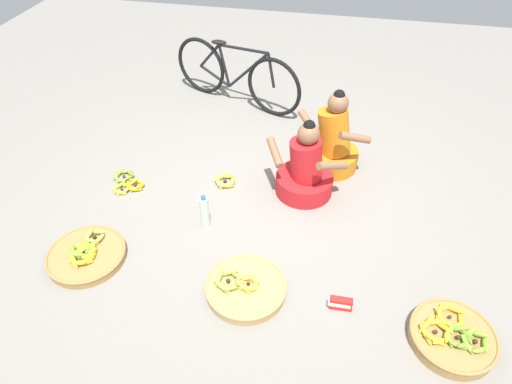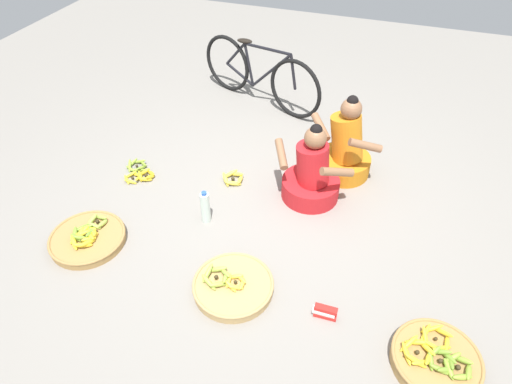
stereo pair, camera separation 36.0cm
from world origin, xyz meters
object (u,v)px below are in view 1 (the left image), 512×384
object	(u,v)px
bicycle_leaning	(236,75)
loose_bananas_near_bicycle	(128,182)
banana_basket_front_left	(453,337)
water_bottle	(205,212)
loose_bananas_near_vendor	(225,180)
vendor_woman_front	(305,171)
packet_carton_stack	(340,303)
banana_basket_front_center	(86,255)
vendor_woman_behind	(333,143)
banana_basket_mid_left	(245,287)

from	to	relation	value
bicycle_leaning	loose_bananas_near_bicycle	size ratio (longest dim) A/B	4.21
banana_basket_front_left	loose_bananas_near_bicycle	bearing A→B (deg)	158.42
water_bottle	bicycle_leaning	bearing A→B (deg)	96.36
loose_bananas_near_vendor	vendor_woman_front	bearing A→B (deg)	2.33
bicycle_leaning	packet_carton_stack	world-z (taller)	bicycle_leaning
banana_basket_front_center	water_bottle	size ratio (longest dim) A/B	1.93
vendor_woman_behind	loose_bananas_near_bicycle	bearing A→B (deg)	-159.63
vendor_woman_behind	loose_bananas_near_bicycle	world-z (taller)	vendor_woman_behind
loose_bananas_near_vendor	water_bottle	xyz separation A→B (m)	(-0.02, -0.57, 0.12)
water_bottle	packet_carton_stack	distance (m)	1.32
vendor_woman_behind	packet_carton_stack	xyz separation A→B (m)	(0.20, -1.66, -0.22)
banana_basket_mid_left	loose_bananas_near_bicycle	xyz separation A→B (m)	(-1.35, 0.97, -0.02)
vendor_woman_front	loose_bananas_near_bicycle	xyz separation A→B (m)	(-1.63, -0.24, -0.21)
bicycle_leaning	water_bottle	xyz separation A→B (m)	(0.23, -2.08, -0.21)
bicycle_leaning	packet_carton_stack	size ratio (longest dim) A/B	9.23
banana_basket_front_left	loose_bananas_near_bicycle	distance (m)	2.99
loose_bananas_near_vendor	water_bottle	size ratio (longest dim) A/B	0.76
banana_basket_front_left	vendor_woman_front	bearing A→B (deg)	130.69
banana_basket_mid_left	vendor_woman_behind	bearing A→B (deg)	73.62
loose_bananas_near_vendor	vendor_woman_behind	bearing A→B (deg)	26.63
vendor_woman_behind	packet_carton_stack	distance (m)	1.68
banana_basket_front_center	banana_basket_front_left	bearing A→B (deg)	-3.78
vendor_woman_front	banana_basket_front_center	size ratio (longest dim) A/B	1.24
packet_carton_stack	vendor_woman_behind	bearing A→B (deg)	96.93
water_bottle	banana_basket_mid_left	bearing A→B (deg)	-51.53
vendor_woman_behind	loose_bananas_near_vendor	bearing A→B (deg)	-153.37
water_bottle	packet_carton_stack	xyz separation A→B (m)	(1.17, -0.61, -0.11)
vendor_woman_front	bicycle_leaning	world-z (taller)	vendor_woman_front
loose_bananas_near_vendor	water_bottle	world-z (taller)	water_bottle
bicycle_leaning	packet_carton_stack	xyz separation A→B (m)	(1.40, -2.69, -0.31)
vendor_woman_behind	loose_bananas_near_vendor	xyz separation A→B (m)	(-0.95, -0.47, -0.23)
bicycle_leaning	vendor_woman_front	bearing A→B (deg)	-56.10
loose_bananas_near_vendor	loose_bananas_near_bicycle	distance (m)	0.91
loose_bananas_near_bicycle	packet_carton_stack	bearing A→B (deg)	-25.52
banana_basket_mid_left	vendor_woman_front	bearing A→B (deg)	77.09
vendor_woman_behind	water_bottle	bearing A→B (deg)	-132.71
banana_basket_front_left	packet_carton_stack	bearing A→B (deg)	170.39
banana_basket_mid_left	loose_bananas_near_bicycle	size ratio (longest dim) A/B	1.57
banana_basket_front_left	loose_bananas_near_bicycle	xyz separation A→B (m)	(-2.78, 1.10, -0.03)
banana_basket_front_left	loose_bananas_near_vendor	size ratio (longest dim) A/B	2.36
vendor_woman_behind	banana_basket_mid_left	size ratio (longest dim) A/B	1.38
loose_bananas_near_vendor	loose_bananas_near_bicycle	xyz separation A→B (m)	(-0.89, -0.21, -0.00)
loose_bananas_near_bicycle	vendor_woman_front	bearing A→B (deg)	8.30
banana_basket_mid_left	loose_bananas_near_vendor	bearing A→B (deg)	111.28
water_bottle	loose_bananas_near_vendor	bearing A→B (deg)	87.82
vendor_woman_behind	banana_basket_front_left	bearing A→B (deg)	-62.18
vendor_woman_behind	bicycle_leaning	distance (m)	1.59
vendor_woman_behind	banana_basket_front_left	size ratio (longest dim) A/B	1.46
bicycle_leaning	banana_basket_mid_left	size ratio (longest dim) A/B	2.68
bicycle_leaning	banana_basket_front_center	world-z (taller)	bicycle_leaning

